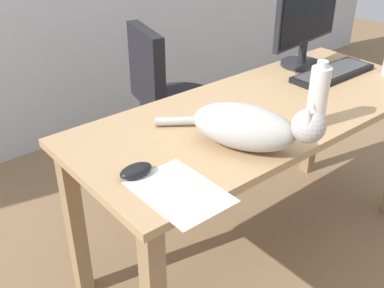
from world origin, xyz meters
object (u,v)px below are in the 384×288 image
(computer_mouse, at_px, (136,171))
(water_bottle, at_px, (318,96))
(cat, at_px, (250,126))
(office_chair, at_px, (172,118))
(monitor, at_px, (307,19))
(keyboard, at_px, (333,73))

(computer_mouse, bearing_deg, water_bottle, -10.62)
(computer_mouse, bearing_deg, cat, -14.09)
(office_chair, height_order, computer_mouse, office_chair)
(monitor, distance_m, cat, 0.88)
(computer_mouse, bearing_deg, office_chair, 47.31)
(keyboard, distance_m, cat, 0.80)
(cat, relative_size, computer_mouse, 5.15)
(keyboard, height_order, computer_mouse, computer_mouse)
(monitor, xyz_separation_m, computer_mouse, (-1.16, -0.30, -0.21))
(monitor, relative_size, keyboard, 1.09)
(keyboard, bearing_deg, office_chair, 121.50)
(office_chair, height_order, keyboard, office_chair)
(monitor, distance_m, computer_mouse, 1.21)
(cat, bearing_deg, water_bottle, -6.12)
(office_chair, bearing_deg, water_bottle, -92.42)
(office_chair, bearing_deg, cat, -111.21)
(office_chair, bearing_deg, keyboard, -58.50)
(keyboard, relative_size, computer_mouse, 4.00)
(office_chair, height_order, water_bottle, water_bottle)
(keyboard, bearing_deg, cat, -164.14)
(office_chair, bearing_deg, computer_mouse, -132.69)
(monitor, bearing_deg, keyboard, -88.90)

